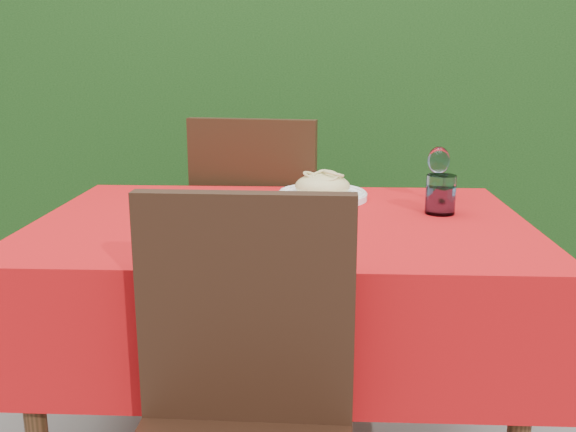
{
  "coord_description": "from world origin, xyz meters",
  "views": [
    {
      "loc": [
        0.09,
        -1.61,
        1.15
      ],
      "look_at": [
        0.02,
        -0.05,
        0.77
      ],
      "focal_mm": 40.0,
      "sensor_mm": 36.0,
      "label": 1
    }
  ],
  "objects_px": {
    "chair_far": "(260,231)",
    "wine_glass": "(439,163)",
    "chair_near": "(239,416)",
    "pasta_plate": "(322,190)",
    "water_glass": "(440,196)",
    "fork": "(158,223)",
    "pizza_plate": "(262,224)"
  },
  "relations": [
    {
      "from": "pasta_plate",
      "to": "water_glass",
      "type": "height_order",
      "value": "water_glass"
    },
    {
      "from": "chair_near",
      "to": "water_glass",
      "type": "distance_m",
      "value": 0.85
    },
    {
      "from": "wine_glass",
      "to": "fork",
      "type": "distance_m",
      "value": 0.83
    },
    {
      "from": "water_glass",
      "to": "wine_glass",
      "type": "relative_size",
      "value": 0.66
    },
    {
      "from": "wine_glass",
      "to": "chair_far",
      "type": "bearing_deg",
      "value": 148.07
    },
    {
      "from": "pizza_plate",
      "to": "wine_glass",
      "type": "xyz_separation_m",
      "value": [
        0.48,
        0.4,
        0.08
      ]
    },
    {
      "from": "chair_far",
      "to": "wine_glass",
      "type": "xyz_separation_m",
      "value": [
        0.55,
        -0.35,
        0.31
      ]
    },
    {
      "from": "water_glass",
      "to": "fork",
      "type": "distance_m",
      "value": 0.74
    },
    {
      "from": "chair_far",
      "to": "wine_glass",
      "type": "relative_size",
      "value": 6.11
    },
    {
      "from": "chair_far",
      "to": "wine_glass",
      "type": "bearing_deg",
      "value": 157.11
    },
    {
      "from": "chair_near",
      "to": "pasta_plate",
      "type": "height_order",
      "value": "chair_near"
    },
    {
      "from": "pizza_plate",
      "to": "wine_glass",
      "type": "height_order",
      "value": "wine_glass"
    },
    {
      "from": "wine_glass",
      "to": "fork",
      "type": "relative_size",
      "value": 0.81
    },
    {
      "from": "chair_far",
      "to": "pizza_plate",
      "type": "distance_m",
      "value": 0.78
    },
    {
      "from": "pasta_plate",
      "to": "wine_glass",
      "type": "xyz_separation_m",
      "value": [
        0.34,
        0.01,
        0.08
      ]
    },
    {
      "from": "chair_far",
      "to": "pasta_plate",
      "type": "bearing_deg",
      "value": 130.66
    },
    {
      "from": "wine_glass",
      "to": "fork",
      "type": "bearing_deg",
      "value": -156.36
    },
    {
      "from": "chair_far",
      "to": "pizza_plate",
      "type": "relative_size",
      "value": 2.94
    },
    {
      "from": "pizza_plate",
      "to": "chair_near",
      "type": "bearing_deg",
      "value": -90.72
    },
    {
      "from": "pasta_plate",
      "to": "water_glass",
      "type": "bearing_deg",
      "value": -28.2
    },
    {
      "from": "pasta_plate",
      "to": "wine_glass",
      "type": "bearing_deg",
      "value": 1.3
    },
    {
      "from": "pasta_plate",
      "to": "fork",
      "type": "distance_m",
      "value": 0.52
    },
    {
      "from": "water_glass",
      "to": "pizza_plate",
      "type": "bearing_deg",
      "value": -153.72
    },
    {
      "from": "chair_far",
      "to": "wine_glass",
      "type": "height_order",
      "value": "chair_far"
    },
    {
      "from": "pizza_plate",
      "to": "water_glass",
      "type": "relative_size",
      "value": 3.13
    },
    {
      "from": "pizza_plate",
      "to": "fork",
      "type": "relative_size",
      "value": 1.69
    },
    {
      "from": "pizza_plate",
      "to": "pasta_plate",
      "type": "bearing_deg",
      "value": 69.71
    },
    {
      "from": "chair_far",
      "to": "fork",
      "type": "bearing_deg",
      "value": 82.85
    },
    {
      "from": "chair_near",
      "to": "pizza_plate",
      "type": "relative_size",
      "value": 2.8
    },
    {
      "from": "chair_far",
      "to": "water_glass",
      "type": "distance_m",
      "value": 0.78
    },
    {
      "from": "wine_glass",
      "to": "fork",
      "type": "height_order",
      "value": "wine_glass"
    },
    {
      "from": "pasta_plate",
      "to": "water_glass",
      "type": "distance_m",
      "value": 0.36
    }
  ]
}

